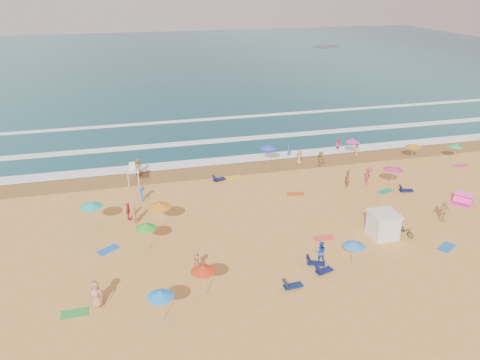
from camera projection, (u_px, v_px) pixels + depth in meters
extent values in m
plane|color=gold|center=(284.00, 220.00, 40.74)|extent=(220.00, 220.00, 0.00)
cube|color=#0C4756|center=(171.00, 62.00, 115.29)|extent=(220.00, 140.00, 0.18)
plane|color=olive|center=(247.00, 167.00, 51.83)|extent=(220.00, 220.00, 0.00)
cube|color=white|center=(241.00, 159.00, 54.01)|extent=(200.00, 2.20, 0.05)
cube|color=white|center=(228.00, 140.00, 60.22)|extent=(200.00, 1.60, 0.05)
cube|color=white|center=(212.00, 119.00, 69.10)|extent=(200.00, 1.20, 0.05)
cube|color=silver|center=(383.00, 225.00, 37.74)|extent=(2.00, 2.00, 2.00)
cube|color=silver|center=(385.00, 214.00, 37.32)|extent=(2.20, 2.20, 0.12)
imported|color=black|center=(405.00, 230.00, 38.13)|extent=(1.08, 1.78, 0.88)
cone|color=#16B6B1|center=(91.00, 205.00, 38.38)|extent=(1.81, 1.81, 0.35)
cone|color=orange|center=(414.00, 145.00, 52.92)|extent=(1.75, 1.75, 0.35)
cone|color=#D830AC|center=(353.00, 140.00, 53.87)|extent=(1.60, 1.60, 0.35)
cone|color=#CF2E73|center=(393.00, 168.00, 45.49)|extent=(1.90, 1.90, 0.35)
cone|color=#1C8BEF|center=(160.00, 294.00, 27.88)|extent=(1.62, 1.62, 0.35)
cone|color=green|center=(146.00, 226.00, 35.41)|extent=(1.64, 1.64, 0.35)
cone|color=orange|center=(159.00, 205.00, 38.47)|extent=(1.98, 1.98, 0.35)
cone|color=red|center=(203.00, 269.00, 29.84)|extent=(1.63, 1.63, 0.35)
cone|color=#307ED9|center=(354.00, 244.00, 33.15)|extent=(1.60, 1.60, 0.35)
cone|color=green|center=(456.00, 145.00, 52.63)|extent=(1.64, 1.64, 0.35)
cone|color=blue|center=(268.00, 147.00, 51.49)|extent=(1.88, 1.88, 0.35)
cube|color=#0F1E4B|center=(293.00, 286.00, 31.75)|extent=(1.34, 0.66, 0.34)
cube|color=#0E1948|center=(316.00, 263.00, 34.24)|extent=(1.42, 1.04, 0.34)
cube|color=#101453|center=(324.00, 271.00, 33.38)|extent=(1.40, 0.89, 0.34)
cube|color=#0F164B|center=(406.00, 190.00, 45.91)|extent=(1.38, 0.79, 0.34)
cube|color=#0F134B|center=(219.00, 179.00, 48.40)|extent=(1.41, 0.92, 0.34)
cube|color=blue|center=(108.00, 250.00, 36.22)|extent=(1.89, 1.67, 0.03)
cube|color=green|center=(75.00, 313.00, 29.41)|extent=(1.71, 0.87, 0.03)
cube|color=yellow|center=(233.00, 177.00, 49.26)|extent=(1.77, 1.00, 0.03)
cube|color=#E84D36|center=(324.00, 238.00, 37.84)|extent=(1.70, 0.87, 0.03)
cube|color=#D04D1A|center=(295.00, 194.00, 45.52)|extent=(1.85, 1.22, 0.03)
cube|color=blue|center=(447.00, 247.00, 36.57)|extent=(1.90, 1.62, 0.03)
cube|color=#259563|center=(385.00, 191.00, 46.07)|extent=(1.90, 1.47, 0.03)
cube|color=#E83673|center=(460.00, 166.00, 52.31)|extent=(1.71, 0.88, 0.03)
imported|color=#E3A177|center=(197.00, 263.00, 33.17)|extent=(0.64, 1.48, 1.54)
imported|color=tan|center=(357.00, 148.00, 55.10)|extent=(1.23, 1.13, 1.66)
imported|color=#BD2F42|center=(368.00, 176.00, 47.31)|extent=(1.31, 1.30, 1.82)
imported|color=brown|center=(95.00, 292.00, 29.99)|extent=(0.93, 0.78, 1.71)
imported|color=brown|center=(347.00, 179.00, 46.58)|extent=(0.55, 0.73, 1.84)
imported|color=#B08451|center=(299.00, 157.00, 52.37)|extent=(0.94, 0.97, 1.67)
imported|color=tan|center=(96.00, 294.00, 29.66)|extent=(1.09, 0.94, 1.88)
imported|color=#D3344B|center=(128.00, 212.00, 40.35)|extent=(0.60, 1.03, 1.64)
imported|color=#DA366A|center=(339.00, 145.00, 56.80)|extent=(0.91, 0.75, 1.73)
imported|color=#245DAC|center=(142.00, 194.00, 43.81)|extent=(0.86, 1.11, 1.51)
imported|color=#AC794F|center=(134.00, 215.00, 39.65)|extent=(0.50, 0.70, 1.78)
imported|color=#2364A4|center=(289.00, 152.00, 54.87)|extent=(0.67, 0.67, 1.57)
imported|color=tan|center=(443.00, 211.00, 40.14)|extent=(1.12, 0.54, 1.85)
imported|color=brown|center=(138.00, 167.00, 49.46)|extent=(0.90, 0.59, 1.83)
imported|color=#A7814D|center=(321.00, 159.00, 51.78)|extent=(0.79, 1.69, 1.75)
imported|color=#2449AB|center=(320.00, 252.00, 34.39)|extent=(1.01, 0.90, 1.72)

